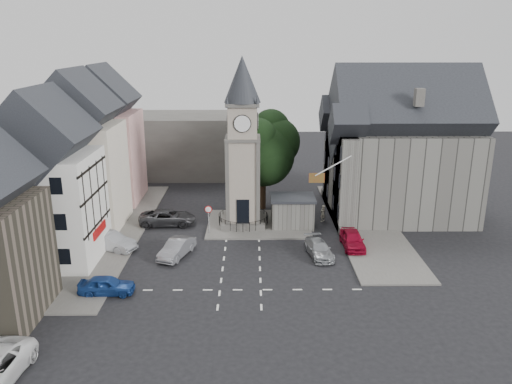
{
  "coord_description": "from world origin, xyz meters",
  "views": [
    {
      "loc": [
        0.91,
        -38.39,
        17.62
      ],
      "look_at": [
        1.23,
        5.0,
        4.31
      ],
      "focal_mm": 35.0,
      "sensor_mm": 36.0,
      "label": 1
    }
  ],
  "objects_px": {
    "clock_tower": "(243,144)",
    "car_west_blue": "(107,285)",
    "stone_shelter": "(292,211)",
    "car_east_red": "(352,239)",
    "pedestrian": "(323,213)"
  },
  "relations": [
    {
      "from": "stone_shelter",
      "to": "car_east_red",
      "type": "distance_m",
      "value": 7.22
    },
    {
      "from": "clock_tower",
      "to": "stone_shelter",
      "type": "height_order",
      "value": "clock_tower"
    },
    {
      "from": "car_east_red",
      "to": "clock_tower",
      "type": "bearing_deg",
      "value": 149.26
    },
    {
      "from": "clock_tower",
      "to": "car_east_red",
      "type": "bearing_deg",
      "value": -30.47
    },
    {
      "from": "clock_tower",
      "to": "car_west_blue",
      "type": "relative_size",
      "value": 4.07
    },
    {
      "from": "stone_shelter",
      "to": "car_east_red",
      "type": "relative_size",
      "value": 0.96
    },
    {
      "from": "pedestrian",
      "to": "car_east_red",
      "type": "bearing_deg",
      "value": 64.34
    },
    {
      "from": "clock_tower",
      "to": "car_west_blue",
      "type": "bearing_deg",
      "value": -124.47
    },
    {
      "from": "stone_shelter",
      "to": "car_east_red",
      "type": "bearing_deg",
      "value": -46.74
    },
    {
      "from": "car_west_blue",
      "to": "car_east_red",
      "type": "height_order",
      "value": "car_east_red"
    },
    {
      "from": "stone_shelter",
      "to": "pedestrian",
      "type": "relative_size",
      "value": 2.48
    },
    {
      "from": "car_east_red",
      "to": "stone_shelter",
      "type": "bearing_deg",
      "value": 132.99
    },
    {
      "from": "pedestrian",
      "to": "stone_shelter",
      "type": "bearing_deg",
      "value": -17.28
    },
    {
      "from": "stone_shelter",
      "to": "car_west_blue",
      "type": "distance_m",
      "value": 19.76
    },
    {
      "from": "clock_tower",
      "to": "car_west_blue",
      "type": "height_order",
      "value": "clock_tower"
    }
  ]
}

